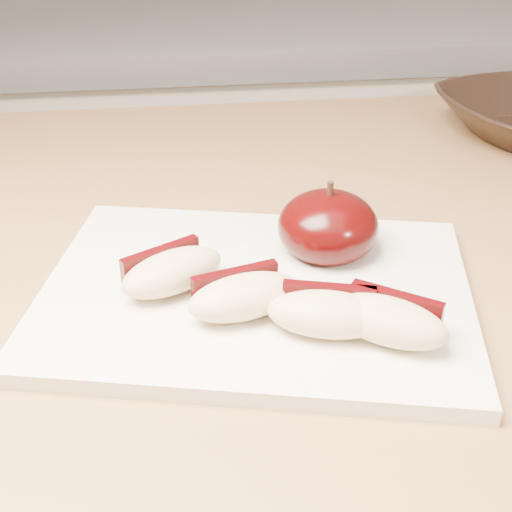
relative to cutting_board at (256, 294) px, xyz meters
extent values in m
cube|color=silver|center=(-0.07, 0.80, -0.46)|extent=(2.40, 0.60, 0.90)
cube|color=slate|center=(-0.07, 0.80, 0.01)|extent=(2.40, 0.62, 0.04)
cube|color=#A97349|center=(-0.07, 0.10, -0.03)|extent=(1.64, 0.64, 0.04)
cube|color=white|center=(0.00, 0.00, 0.00)|extent=(0.34, 0.28, 0.01)
ellipsoid|color=black|center=(0.06, 0.05, 0.02)|extent=(0.09, 0.09, 0.05)
cylinder|color=black|center=(0.06, 0.05, 0.06)|extent=(0.00, 0.00, 0.01)
ellipsoid|color=#D5B887|center=(-0.06, 0.00, 0.02)|extent=(0.08, 0.07, 0.03)
cube|color=black|center=(-0.07, 0.02, 0.02)|extent=(0.06, 0.04, 0.03)
ellipsoid|color=#D5B887|center=(-0.01, -0.03, 0.02)|extent=(0.08, 0.06, 0.03)
cube|color=black|center=(-0.02, -0.02, 0.02)|extent=(0.06, 0.02, 0.03)
ellipsoid|color=#D5B887|center=(0.04, -0.06, 0.02)|extent=(0.08, 0.06, 0.03)
cube|color=black|center=(0.04, -0.04, 0.02)|extent=(0.06, 0.02, 0.03)
ellipsoid|color=#D5B887|center=(0.07, -0.07, 0.02)|extent=(0.08, 0.07, 0.03)
cube|color=black|center=(0.08, -0.06, 0.02)|extent=(0.05, 0.04, 0.03)
camera|label=1|loc=(-0.05, -0.41, 0.28)|focal=50.00mm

